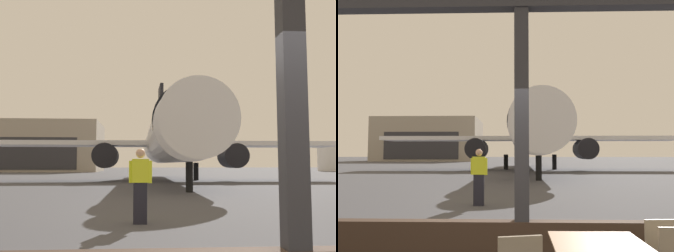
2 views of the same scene
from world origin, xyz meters
The scene contains 6 objects.
ground_plane centered at (0.00, 40.00, 0.00)m, with size 220.00×220.00×0.00m, color #424247.
window_frame centered at (0.00, 0.00, 1.35)m, with size 8.34×0.24×3.91m.
airplane centered at (1.19, 28.74, 3.29)m, with size 28.04×31.53×10.14m.
ground_crew_worker centered at (-1.25, 6.28, 0.90)m, with size 0.54×0.26×1.74m.
distant_hangar centered at (-18.50, 72.49, 4.38)m, with size 20.60×16.56×8.76m.
fuel_storage_tank centered at (36.40, 73.40, 2.44)m, with size 6.04×6.04×4.89m, color white.
Camera 1 is at (-1.31, -3.37, 1.39)m, focal length 43.82 mm.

